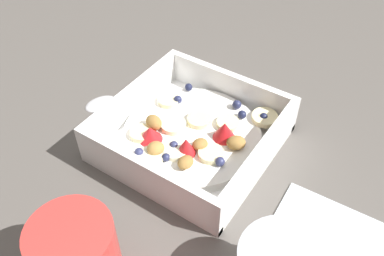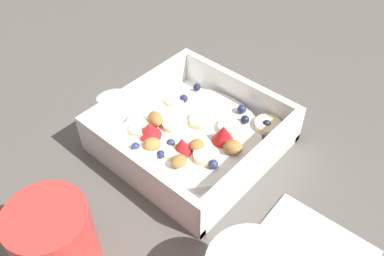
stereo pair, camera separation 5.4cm
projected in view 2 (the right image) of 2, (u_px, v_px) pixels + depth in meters
ground_plane at (190, 132)px, 0.57m from camera, size 2.40×2.40×0.00m
fruit_bowl at (192, 135)px, 0.54m from camera, size 0.21×0.21×0.06m
spoon at (127, 89)px, 0.63m from camera, size 0.08×0.17×0.01m
coffee_mug at (54, 243)px, 0.40m from camera, size 0.09×0.10×0.09m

